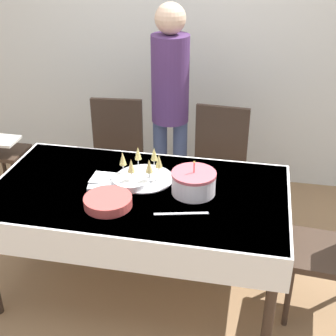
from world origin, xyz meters
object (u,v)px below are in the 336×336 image
(champagne_tray, at_px, (143,168))
(plate_stack_main, at_px, (108,202))
(dining_chair_far_left, at_px, (116,156))
(person_standing, at_px, (170,95))
(birthday_cake, at_px, (194,183))
(plate_stack_dessert, at_px, (131,181))
(high_chair, at_px, (6,161))
(dining_chair_far_right, at_px, (218,165))

(champagne_tray, height_order, plate_stack_main, champagne_tray)
(dining_chair_far_left, distance_m, person_standing, 0.65)
(birthday_cake, relative_size, plate_stack_main, 0.96)
(birthday_cake, bearing_deg, dining_chair_far_left, 133.05)
(plate_stack_dessert, bearing_deg, person_standing, 85.89)
(plate_stack_main, bearing_deg, plate_stack_dessert, 76.20)
(plate_stack_main, relative_size, high_chair, 0.38)
(dining_chair_far_right, bearing_deg, high_chair, -174.17)
(dining_chair_far_left, height_order, plate_stack_dessert, dining_chair_far_left)
(high_chair, bearing_deg, person_standing, 13.21)
(person_standing, bearing_deg, dining_chair_far_left, -162.59)
(plate_stack_main, relative_size, person_standing, 0.16)
(birthday_cake, height_order, person_standing, person_standing)
(plate_stack_dessert, bearing_deg, birthday_cake, -3.10)
(person_standing, xyz_separation_m, high_chair, (-1.27, -0.30, -0.53))
(birthday_cake, relative_size, champagne_tray, 0.71)
(plate_stack_dessert, xyz_separation_m, person_standing, (0.06, 0.89, 0.25))
(plate_stack_dessert, bearing_deg, dining_chair_far_right, 58.97)
(dining_chair_far_left, distance_m, plate_stack_main, 1.09)
(dining_chair_far_right, height_order, plate_stack_main, dining_chair_far_right)
(dining_chair_far_right, relative_size, plate_stack_dessert, 4.24)
(high_chair, bearing_deg, champagne_tray, -22.15)
(champagne_tray, height_order, high_chair, champagne_tray)
(dining_chair_far_left, xyz_separation_m, high_chair, (-0.86, -0.17, -0.05))
(birthday_cake, distance_m, person_standing, 0.99)
(dining_chair_far_left, distance_m, champagne_tray, 0.84)
(dining_chair_far_left, relative_size, champagne_tray, 2.59)
(plate_stack_main, xyz_separation_m, person_standing, (0.13, 1.15, 0.24))
(plate_stack_dessert, height_order, high_chair, plate_stack_dessert)
(plate_stack_dessert, bearing_deg, plate_stack_main, -103.80)
(champagne_tray, bearing_deg, dining_chair_far_left, 120.39)
(plate_stack_main, bearing_deg, person_standing, 83.66)
(plate_stack_dessert, xyz_separation_m, high_chair, (-1.20, 0.59, -0.28))
(dining_chair_far_right, height_order, high_chair, dining_chair_far_right)
(champagne_tray, bearing_deg, birthday_cake, -16.89)
(dining_chair_far_left, bearing_deg, plate_stack_main, -74.62)
(dining_chair_far_right, xyz_separation_m, champagne_tray, (-0.40, -0.68, 0.29))
(dining_chair_far_left, bearing_deg, person_standing, 17.41)
(dining_chair_far_left, distance_m, plate_stack_dessert, 0.87)
(dining_chair_far_right, relative_size, person_standing, 0.57)
(dining_chair_far_right, bearing_deg, birthday_cake, -95.28)
(high_chair, bearing_deg, plate_stack_dessert, -26.18)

